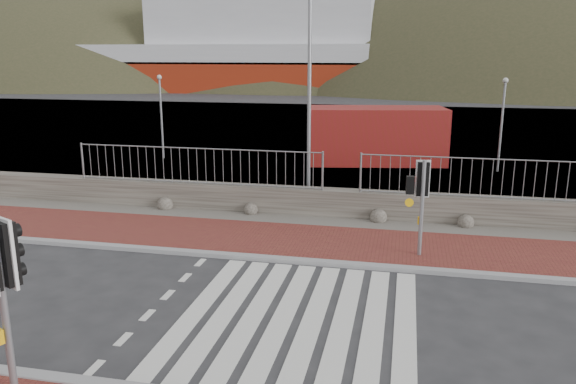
% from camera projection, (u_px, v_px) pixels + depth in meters
% --- Properties ---
extents(ground, '(220.00, 220.00, 0.00)m').
position_uv_depth(ground, '(298.00, 318.00, 11.18)').
color(ground, '#28282B').
rests_on(ground, ground).
extents(sidewalk_far, '(40.00, 3.00, 0.08)m').
position_uv_depth(sidewalk_far, '(329.00, 244.00, 15.45)').
color(sidewalk_far, brown).
rests_on(sidewalk_far, ground).
extents(kerb_far, '(40.00, 0.25, 0.12)m').
position_uv_depth(kerb_far, '(321.00, 263.00, 14.02)').
color(kerb_far, gray).
rests_on(kerb_far, ground).
extents(zebra_crossing, '(4.62, 5.60, 0.01)m').
position_uv_depth(zebra_crossing, '(298.00, 318.00, 11.18)').
color(zebra_crossing, silver).
rests_on(zebra_crossing, ground).
extents(gravel_strip, '(40.00, 1.50, 0.06)m').
position_uv_depth(gravel_strip, '(338.00, 223.00, 17.35)').
color(gravel_strip, '#59544C').
rests_on(gravel_strip, ground).
extents(stone_wall, '(40.00, 0.60, 0.90)m').
position_uv_depth(stone_wall, '(341.00, 204.00, 18.01)').
color(stone_wall, '#49443C').
rests_on(stone_wall, ground).
extents(railing, '(18.07, 0.07, 1.22)m').
position_uv_depth(railing, '(342.00, 162.00, 17.54)').
color(railing, gray).
rests_on(railing, stone_wall).
extents(quay, '(120.00, 40.00, 0.50)m').
position_uv_depth(quay, '(377.00, 132.00, 37.67)').
color(quay, '#4C4C4F').
rests_on(quay, ground).
extents(water, '(220.00, 50.00, 0.05)m').
position_uv_depth(water, '(393.00, 95.00, 70.91)').
color(water, '#3F4C54').
rests_on(water, ground).
extents(ferry, '(50.00, 16.00, 20.00)m').
position_uv_depth(ferry, '(219.00, 52.00, 79.33)').
color(ferry, maroon).
rests_on(ferry, ground).
extents(hills_backdrop, '(254.00, 90.00, 100.00)m').
position_uv_depth(hills_backdrop, '(430.00, 218.00, 98.83)').
color(hills_backdrop, '#343620').
rests_on(hills_backdrop, ground).
extents(traffic_signal_far, '(0.62, 0.27, 2.56)m').
position_uv_depth(traffic_signal_far, '(422.00, 188.00, 14.08)').
color(traffic_signal_far, gray).
rests_on(traffic_signal_far, ground).
extents(streetlight, '(1.52, 0.42, 7.20)m').
position_uv_depth(streetlight, '(313.00, 88.00, 18.14)').
color(streetlight, gray).
rests_on(streetlight, ground).
extents(shipping_container, '(6.71, 3.72, 2.64)m').
position_uv_depth(shipping_container, '(377.00, 135.00, 26.84)').
color(shipping_container, maroon).
rests_on(shipping_container, ground).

